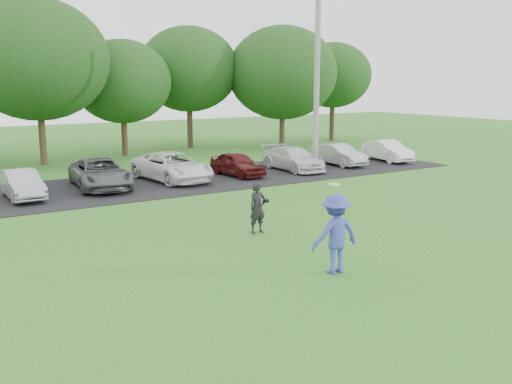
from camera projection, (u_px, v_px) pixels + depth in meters
ground at (334, 269)px, 13.64m from camera, size 100.00×100.00×0.00m
parking_lot at (138, 185)px, 24.43m from camera, size 32.00×6.50×0.03m
utility_pole at (317, 76)px, 28.01m from camera, size 0.28×0.28×9.32m
frisbee_player at (335, 234)px, 13.24m from camera, size 1.25×0.78×2.19m
camera_bystander at (258, 208)px, 16.74m from camera, size 0.57×0.42×1.51m
parked_cars at (130, 172)px, 24.09m from camera, size 30.46×4.79×1.25m
tree_row at (98, 72)px, 32.37m from camera, size 42.39×9.85×8.64m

